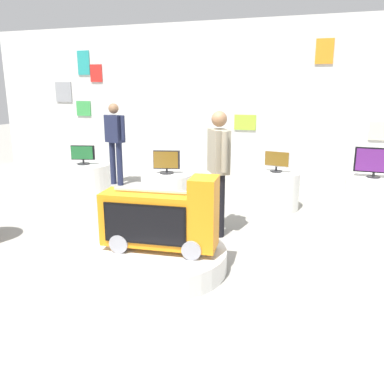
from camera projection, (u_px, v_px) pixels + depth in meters
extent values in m
plane|color=gray|center=(154.00, 257.00, 4.72)|extent=(30.00, 30.00, 0.00)
cube|color=silver|center=(240.00, 103.00, 8.36)|extent=(12.12, 0.10, 3.26)
cube|color=beige|center=(379.00, 131.00, 7.57)|extent=(0.33, 0.02, 0.34)
cube|color=gray|center=(64.00, 92.00, 9.62)|extent=(0.44, 0.02, 0.46)
cube|color=#9ECC33|center=(245.00, 122.00, 8.36)|extent=(0.45, 0.02, 0.31)
cube|color=green|center=(84.00, 109.00, 9.55)|extent=(0.38, 0.02, 0.35)
cube|color=teal|center=(84.00, 63.00, 9.26)|extent=(0.31, 0.02, 0.54)
cube|color=red|center=(96.00, 73.00, 9.22)|extent=(0.30, 0.02, 0.39)
cube|color=orange|center=(325.00, 51.00, 7.55)|extent=(0.33, 0.02, 0.46)
cylinder|color=silver|center=(160.00, 259.00, 4.38)|extent=(1.45, 1.45, 0.24)
cylinder|color=gray|center=(125.00, 238.00, 4.40)|extent=(0.25, 0.44, 0.20)
cylinder|color=gray|center=(195.00, 244.00, 4.24)|extent=(0.25, 0.44, 0.20)
cube|color=orange|center=(159.00, 219.00, 4.26)|extent=(1.26, 0.50, 0.56)
cube|color=orange|center=(204.00, 187.00, 4.06)|extent=(0.31, 0.40, 0.20)
cube|color=black|center=(144.00, 224.00, 4.10)|extent=(0.87, 0.11, 0.42)
cube|color=black|center=(144.00, 224.00, 4.10)|extent=(0.83, 0.11, 0.38)
cube|color=#B2B2B7|center=(159.00, 191.00, 4.18)|extent=(0.98, 0.14, 0.02)
cylinder|color=silver|center=(371.00, 197.00, 6.16)|extent=(0.80, 0.80, 0.62)
cylinder|color=black|center=(373.00, 177.00, 6.08)|extent=(0.19, 0.19, 0.02)
cylinder|color=black|center=(374.00, 174.00, 6.07)|extent=(0.04, 0.04, 0.06)
cube|color=black|center=(375.00, 160.00, 6.01)|extent=(0.59, 0.07, 0.38)
cube|color=#561E6B|center=(375.00, 160.00, 5.99)|extent=(0.54, 0.04, 0.34)
cylinder|color=silver|center=(167.00, 192.00, 6.44)|extent=(0.83, 0.83, 0.62)
cylinder|color=black|center=(167.00, 173.00, 6.36)|extent=(0.22, 0.22, 0.02)
cylinder|color=black|center=(167.00, 170.00, 6.35)|extent=(0.04, 0.04, 0.05)
cube|color=black|center=(167.00, 160.00, 6.31)|extent=(0.42, 0.14, 0.29)
cube|color=brown|center=(166.00, 160.00, 6.29)|extent=(0.38, 0.11, 0.26)
cylinder|color=silver|center=(85.00, 181.00, 7.20)|extent=(0.90, 0.90, 0.62)
cylinder|color=black|center=(84.00, 164.00, 7.12)|extent=(0.22, 0.22, 0.02)
cylinder|color=black|center=(83.00, 161.00, 7.11)|extent=(0.04, 0.04, 0.07)
cube|color=black|center=(83.00, 153.00, 7.07)|extent=(0.42, 0.14, 0.25)
cube|color=#1E5B2D|center=(82.00, 153.00, 7.05)|extent=(0.38, 0.11, 0.23)
cylinder|color=silver|center=(275.00, 190.00, 6.56)|extent=(0.77, 0.77, 0.62)
cylinder|color=black|center=(276.00, 171.00, 6.48)|extent=(0.19, 0.19, 0.02)
cylinder|color=black|center=(276.00, 168.00, 6.47)|extent=(0.04, 0.04, 0.07)
cube|color=silver|center=(277.00, 159.00, 6.43)|extent=(0.42, 0.10, 0.25)
cube|color=brown|center=(277.00, 159.00, 6.41)|extent=(0.38, 0.08, 0.23)
cylinder|color=#1E233F|center=(120.00, 164.00, 8.11)|extent=(0.12, 0.12, 0.87)
cylinder|color=#1E233F|center=(113.00, 163.00, 8.22)|extent=(0.12, 0.12, 0.87)
cube|color=#1E233F|center=(115.00, 129.00, 7.99)|extent=(0.42, 0.30, 0.53)
sphere|color=#8C6647|center=(114.00, 109.00, 7.89)|extent=(0.20, 0.20, 0.20)
cylinder|color=#1E233F|center=(123.00, 128.00, 7.84)|extent=(0.08, 0.08, 0.48)
cylinder|color=#1E233F|center=(106.00, 127.00, 8.12)|extent=(0.08, 0.08, 0.48)
cylinder|color=black|center=(216.00, 202.00, 5.47)|extent=(0.12, 0.12, 0.85)
cylinder|color=black|center=(220.00, 206.00, 5.29)|extent=(0.12, 0.12, 0.85)
cube|color=gray|center=(219.00, 151.00, 5.20)|extent=(0.37, 0.43, 0.57)
sphere|color=#8C6647|center=(219.00, 119.00, 5.10)|extent=(0.20, 0.20, 0.20)
cylinder|color=gray|center=(213.00, 147.00, 5.42)|extent=(0.08, 0.08, 0.51)
cylinder|color=gray|center=(225.00, 152.00, 4.97)|extent=(0.08, 0.08, 0.51)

